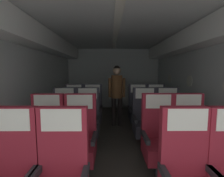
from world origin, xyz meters
name	(u,v)px	position (x,y,z in m)	size (l,w,h in m)	color
ground	(116,142)	(0.00, 3.09, -0.01)	(3.70, 6.58, 0.02)	#3D3833
fuselage_shell	(116,58)	(0.00, 3.35, 1.66)	(3.58, 6.23, 2.29)	silver
seat_b_left_window	(46,140)	(-1.01, 2.16, 0.45)	(0.48, 0.49, 1.08)	#38383D
seat_b_left_aisle	(79,140)	(-0.55, 2.16, 0.45)	(0.48, 0.49, 1.08)	#38383D
seat_b_right_aisle	(190,139)	(1.00, 2.18, 0.45)	(0.48, 0.49, 1.08)	#38383D
seat_b_right_window	(159,139)	(0.56, 2.18, 0.45)	(0.48, 0.49, 1.08)	#38383D
seat_c_left_window	(64,121)	(-1.01, 3.03, 0.45)	(0.48, 0.49, 1.08)	#38383D
seat_c_left_aisle	(87,121)	(-0.56, 3.02, 0.45)	(0.48, 0.49, 1.08)	#38383D
seat_c_right_aisle	(168,120)	(1.00, 3.03, 0.45)	(0.48, 0.49, 1.08)	#38383D
seat_c_right_window	(145,121)	(0.55, 3.01, 0.45)	(0.48, 0.49, 1.08)	#38383D
seat_d_left_window	(74,110)	(-1.01, 3.86, 0.45)	(0.48, 0.49, 1.08)	#38383D
seat_d_left_aisle	(92,110)	(-0.56, 3.86, 0.45)	(0.48, 0.49, 1.08)	#38383D
seat_d_right_aisle	(156,110)	(1.01, 3.88, 0.45)	(0.48, 0.49, 1.08)	#38383D
seat_d_right_window	(138,110)	(0.57, 3.87, 0.45)	(0.48, 0.49, 1.08)	#38383D
flight_attendant	(117,89)	(0.05, 4.07, 0.94)	(0.43, 0.28, 1.54)	black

